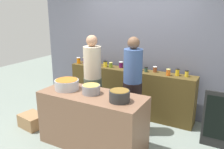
{
  "coord_description": "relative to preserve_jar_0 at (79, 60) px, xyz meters",
  "views": [
    {
      "loc": [
        1.92,
        -3.15,
        2.2
      ],
      "look_at": [
        0.0,
        0.35,
        1.05
      ],
      "focal_mm": 37.48,
      "sensor_mm": 36.0,
      "label": 1
    }
  ],
  "objects": [
    {
      "name": "prep_table",
      "position": [
        1.26,
        -1.36,
        -0.59
      ],
      "size": [
        1.7,
        0.7,
        0.89
      ],
      "primitive_type": "cube",
      "color": "brown",
      "rests_on": "ground"
    },
    {
      "name": "cooking_pot_right",
      "position": [
        1.77,
        -1.41,
        -0.06
      ],
      "size": [
        0.3,
        0.3,
        0.17
      ],
      "color": "#2D2D2D",
      "rests_on": "prep_table"
    },
    {
      "name": "display_shelf",
      "position": [
        1.26,
        0.04,
        -0.55
      ],
      "size": [
        2.7,
        0.36,
        0.97
      ],
      "primitive_type": "cube",
      "color": "#4C3B19",
      "rests_on": "ground"
    },
    {
      "name": "preserve_jar_3",
      "position": [
        0.55,
        0.01,
        0.0
      ],
      "size": [
        0.08,
        0.08,
        0.14
      ],
      "color": "orange",
      "rests_on": "display_shelf"
    },
    {
      "name": "cooking_pot_left",
      "position": [
        0.77,
        -1.36,
        -0.06
      ],
      "size": [
        0.39,
        0.39,
        0.17
      ],
      "color": "#B7B7BC",
      "rests_on": "prep_table"
    },
    {
      "name": "cook_with_tongs",
      "position": [
        0.88,
        -0.76,
        -0.24
      ],
      "size": [
        0.33,
        0.33,
        1.73
      ],
      "color": "#4F5B49",
      "rests_on": "ground"
    },
    {
      "name": "preserve_jar_10",
      "position": [
        1.62,
        0.03,
        -0.02
      ],
      "size": [
        0.07,
        0.07,
        0.1
      ],
      "color": "#314C3B",
      "rests_on": "display_shelf"
    },
    {
      "name": "preserve_jar_14",
      "position": [
        2.4,
        0.08,
        -0.01
      ],
      "size": [
        0.07,
        0.07,
        0.12
      ],
      "color": "gold",
      "rests_on": "display_shelf"
    },
    {
      "name": "preserve_jar_9",
      "position": [
        1.47,
        0.09,
        -0.01
      ],
      "size": [
        0.09,
        0.09,
        0.12
      ],
      "color": "#3A5F21",
      "rests_on": "display_shelf"
    },
    {
      "name": "preserve_jar_4",
      "position": [
        0.71,
        0.0,
        -0.0
      ],
      "size": [
        0.09,
        0.09,
        0.13
      ],
      "color": "yellow",
      "rests_on": "display_shelf"
    },
    {
      "name": "ground",
      "position": [
        1.26,
        -1.06,
        -1.04
      ],
      "size": [
        12.0,
        12.0,
        0.0
      ],
      "primitive_type": "plane",
      "color": "gray"
    },
    {
      "name": "preserve_jar_6",
      "position": [
        1.03,
        0.1,
        -0.0
      ],
      "size": [
        0.09,
        0.09,
        0.13
      ],
      "color": "#54114C",
      "rests_on": "display_shelf"
    },
    {
      "name": "preserve_jar_8",
      "position": [
        1.36,
        0.04,
        -0.0
      ],
      "size": [
        0.09,
        0.09,
        0.13
      ],
      "color": "#401652",
      "rests_on": "display_shelf"
    },
    {
      "name": "preserve_jar_1",
      "position": [
        0.13,
        0.06,
        0.0
      ],
      "size": [
        0.08,
        0.08,
        0.14
      ],
      "color": "#4B1756",
      "rests_on": "display_shelf"
    },
    {
      "name": "preserve_jar_12",
      "position": [
        2.08,
        0.0,
        -0.01
      ],
      "size": [
        0.08,
        0.08,
        0.12
      ],
      "color": "orange",
      "rests_on": "display_shelf"
    },
    {
      "name": "preserve_jar_0",
      "position": [
        0.0,
        0.0,
        0.0
      ],
      "size": [
        0.09,
        0.09,
        0.14
      ],
      "color": "orange",
      "rests_on": "display_shelf"
    },
    {
      "name": "bread_crate",
      "position": [
        -0.09,
        -1.4,
        -0.91
      ],
      "size": [
        0.5,
        0.42,
        0.25
      ],
      "primitive_type": "cube",
      "rotation": [
        0.0,
        0.0,
        -0.15
      ],
      "color": "#9A734B",
      "rests_on": "ground"
    },
    {
      "name": "preserve_jar_2",
      "position": [
        0.3,
        0.08,
        -0.01
      ],
      "size": [
        0.07,
        0.07,
        0.11
      ],
      "color": "#8C3816",
      "rests_on": "display_shelf"
    },
    {
      "name": "storefront_wall",
      "position": [
        1.26,
        0.39,
        0.46
      ],
      "size": [
        4.8,
        0.12,
        3.0
      ],
      "primitive_type": "cube",
      "color": "slate",
      "rests_on": "ground"
    },
    {
      "name": "preserve_jar_5",
      "position": [
        0.83,
        0.02,
        -0.01
      ],
      "size": [
        0.08,
        0.08,
        0.11
      ],
      "color": "olive",
      "rests_on": "display_shelf"
    },
    {
      "name": "preserve_jar_7",
      "position": [
        1.22,
        0.05,
        -0.0
      ],
      "size": [
        0.07,
        0.07,
        0.13
      ],
      "color": "olive",
      "rests_on": "display_shelf"
    },
    {
      "name": "cooking_pot_center",
      "position": [
        1.24,
        -1.34,
        -0.07
      ],
      "size": [
        0.28,
        0.28,
        0.15
      ],
      "color": "gray",
      "rests_on": "prep_table"
    },
    {
      "name": "preserve_jar_11",
      "position": [
        1.78,
        0.11,
        -0.01
      ],
      "size": [
        0.08,
        0.08,
        0.11
      ],
      "color": "brown",
      "rests_on": "display_shelf"
    },
    {
      "name": "cook_in_cap",
      "position": [
        1.64,
        -0.65,
        -0.24
      ],
      "size": [
        0.34,
        0.34,
        1.74
      ],
      "color": "black",
      "rests_on": "ground"
    },
    {
      "name": "chalkboard_sign",
      "position": [
        3.06,
        -0.46,
        -0.55
      ],
      "size": [
        0.5,
        0.05,
        0.95
      ],
      "color": "black",
      "rests_on": "ground"
    },
    {
      "name": "preserve_jar_13",
      "position": [
        2.23,
        0.07,
        -0.0
      ],
      "size": [
        0.08,
        0.08,
        0.13
      ],
      "color": "gold",
      "rests_on": "display_shelf"
    }
  ]
}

